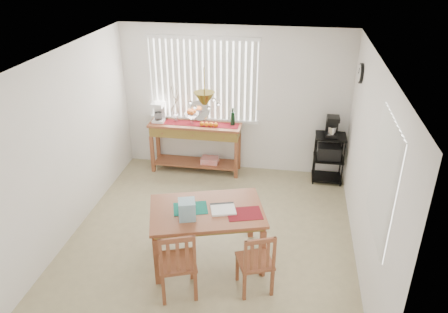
% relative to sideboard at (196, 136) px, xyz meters
% --- Properties ---
extents(ground, '(4.00, 4.50, 0.01)m').
position_rel_sideboard_xyz_m(ground, '(0.65, -2.00, -0.70)').
color(ground, tan).
extents(room_shell, '(4.20, 4.70, 2.70)m').
position_rel_sideboard_xyz_m(room_shell, '(0.65, -1.98, 1.00)').
color(room_shell, white).
rests_on(room_shell, ground).
extents(sideboard, '(1.64, 0.46, 0.92)m').
position_rel_sideboard_xyz_m(sideboard, '(0.00, 0.00, 0.00)').
color(sideboard, brown).
rests_on(sideboard, ground).
extents(sideboard_items, '(1.56, 0.39, 0.71)m').
position_rel_sideboard_xyz_m(sideboard_items, '(-0.26, 0.01, 0.37)').
color(sideboard_items, maroon).
rests_on(sideboard_items, sideboard).
extents(wire_cart, '(0.51, 0.41, 0.87)m').
position_rel_sideboard_xyz_m(wire_cart, '(2.35, 0.00, -0.17)').
color(wire_cart, black).
rests_on(wire_cart, ground).
extents(cart_items, '(0.20, 0.24, 0.36)m').
position_rel_sideboard_xyz_m(cart_items, '(2.35, 0.01, 0.34)').
color(cart_items, black).
rests_on(cart_items, wire_cart).
extents(dining_table, '(1.63, 1.29, 0.77)m').
position_rel_sideboard_xyz_m(dining_table, '(0.69, -2.42, -0.01)').
color(dining_table, brown).
rests_on(dining_table, ground).
extents(table_items, '(1.19, 0.55, 0.25)m').
position_rel_sideboard_xyz_m(table_items, '(0.59, -2.58, 0.17)').
color(table_items, '#126757').
rests_on(table_items, dining_table).
extents(chair_left, '(0.56, 0.56, 0.94)m').
position_rel_sideboard_xyz_m(chair_left, '(0.48, -3.13, -0.23)').
color(chair_left, brown).
rests_on(chair_left, ground).
extents(chair_right, '(0.52, 0.52, 0.86)m').
position_rel_sideboard_xyz_m(chair_right, '(1.38, -2.91, -0.27)').
color(chair_right, brown).
rests_on(chair_right, ground).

